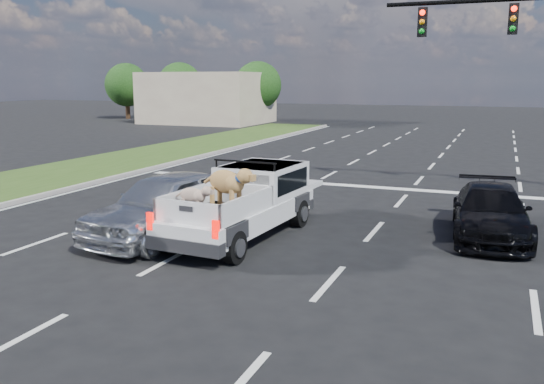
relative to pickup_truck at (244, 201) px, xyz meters
The scene contains 11 objects.
ground 2.72m from the pickup_truck, 66.03° to the right, with size 160.00×160.00×0.00m, color black.
road_markings 4.42m from the pickup_truck, 76.03° to the left, with size 17.75×60.00×0.01m.
grass_median_left 11.10m from the pickup_truck, 160.77° to the left, with size 5.00×60.00×0.10m, color #2C4816.
curb_left 8.83m from the pickup_truck, 155.51° to the left, with size 0.15×60.00×0.14m, color gray.
building_left 38.64m from the pickup_truck, 119.39° to the left, with size 10.00×8.00×4.40m, color #C2B594.
tree_far_a 45.99m from the pickup_truck, 129.09° to the left, with size 4.20×4.20×5.40m.
tree_far_b 42.47m from the pickup_truck, 122.78° to the left, with size 4.20×4.20×5.40m.
tree_far_c 38.73m from the pickup_truck, 112.76° to the left, with size 4.20×4.20×5.40m.
pickup_truck is the anchor object (origin of this frame).
silver_sedan 1.83m from the pickup_truck, 157.27° to the right, with size 1.87×4.66×1.59m, color silver.
black_coupe 5.89m from the pickup_truck, 21.90° to the left, with size 1.71×4.20×1.22m, color black.
Camera 1 is at (4.55, -9.81, 3.68)m, focal length 38.00 mm.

